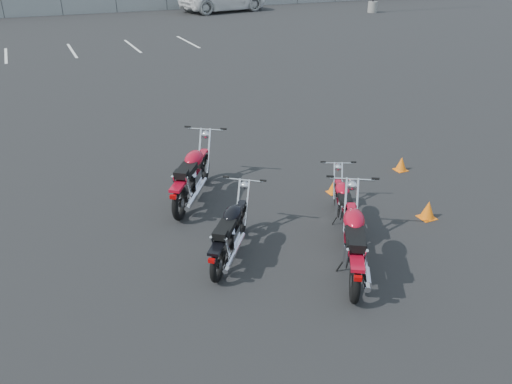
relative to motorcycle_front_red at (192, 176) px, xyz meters
name	(u,v)px	position (x,y,z in m)	size (l,w,h in m)	color
ground	(260,241)	(0.57, -2.01, -0.54)	(120.00, 120.00, 0.00)	black
motorcycle_front_red	(192,176)	(0.00, 0.00, 0.00)	(1.76, 2.22, 1.18)	black
motorcycle_second_black	(230,232)	(-0.07, -2.24, -0.08)	(1.58, 1.85, 1.01)	black
motorcycle_third_red	(343,204)	(2.25, -2.07, -0.13)	(1.12, 1.76, 0.89)	black
motorcycle_rear_red	(354,241)	(1.55, -3.40, -0.02)	(1.61, 2.19, 1.14)	black
training_cone_near	(333,187)	(2.79, -0.92, -0.40)	(0.24, 0.24, 0.29)	orange
training_cone_far	(428,210)	(3.83, -2.60, -0.36)	(0.30, 0.30, 0.36)	orange
training_cone_extra	(401,164)	(4.85, -0.57, -0.38)	(0.27, 0.27, 0.33)	orange
chainlink_fence	(61,2)	(0.57, 32.99, 0.36)	(80.06, 0.06, 1.80)	slate
parking_line_stripes	(40,53)	(-1.93, 17.99, -0.53)	(15.12, 4.00, 0.01)	silver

